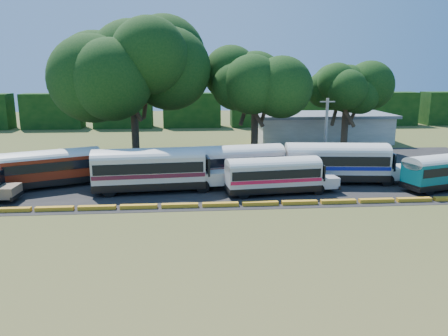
{
  "coord_description": "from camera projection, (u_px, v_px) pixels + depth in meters",
  "views": [
    {
      "loc": [
        -0.83,
        -29.95,
        9.92
      ],
      "look_at": [
        2.19,
        6.0,
        1.81
      ],
      "focal_mm": 35.0,
      "sensor_mm": 36.0,
      "label": 1
    }
  ],
  "objects": [
    {
      "name": "bus_cream_west",
      "position": [
        152.0,
        167.0,
        36.03
      ],
      "size": [
        11.33,
        3.66,
        3.66
      ],
      "rotation": [
        0.0,
        0.0,
        0.08
      ],
      "color": "black",
      "rests_on": "ground"
    },
    {
      "name": "bus_cream_east",
      "position": [
        239.0,
        161.0,
        39.23
      ],
      "size": [
        10.51,
        4.04,
        3.37
      ],
      "rotation": [
        0.0,
        0.0,
        0.15
      ],
      "color": "black",
      "rests_on": "ground"
    },
    {
      "name": "ground",
      "position": [
        201.0,
        211.0,
        31.36
      ],
      "size": [
        160.0,
        160.0,
        0.0
      ],
      "primitive_type": "plane",
      "color": "#39511B",
      "rests_on": "ground"
    },
    {
      "name": "bus_white_blue",
      "position": [
        339.0,
        161.0,
        38.87
      ],
      "size": [
        11.22,
        3.93,
        3.61
      ],
      "rotation": [
        0.0,
        0.0,
        -0.11
      ],
      "color": "black",
      "rests_on": "ground"
    },
    {
      "name": "asphalt_strip",
      "position": [
        207.0,
        173.0,
        43.11
      ],
      "size": [
        64.0,
        24.0,
        0.02
      ],
      "primitive_type": "cube",
      "color": "black",
      "rests_on": "ground"
    },
    {
      "name": "curb",
      "position": [
        200.0,
        205.0,
        32.3
      ],
      "size": [
        53.7,
        0.45,
        0.3
      ],
      "color": "gold",
      "rests_on": "ground"
    },
    {
      "name": "tree_east",
      "position": [
        347.0,
        89.0,
        51.5
      ],
      "size": [
        7.63,
        7.63,
        10.58
      ],
      "color": "#38261C",
      "rests_on": "ground"
    },
    {
      "name": "treeline_backdrop",
      "position": [
        192.0,
        110.0,
        77.37
      ],
      "size": [
        130.0,
        4.0,
        6.0
      ],
      "color": "black",
      "rests_on": "ground"
    },
    {
      "name": "tree_west",
      "position": [
        132.0,
        63.0,
        45.16
      ],
      "size": [
        12.13,
        12.13,
        15.07
      ],
      "color": "#38261C",
      "rests_on": "ground"
    },
    {
      "name": "tree_center",
      "position": [
        255.0,
        82.0,
        47.93
      ],
      "size": [
        8.88,
        8.88,
        11.99
      ],
      "color": "#38261C",
      "rests_on": "ground"
    },
    {
      "name": "terminal_building",
      "position": [
        321.0,
        127.0,
        61.56
      ],
      "size": [
        19.0,
        9.0,
        4.0
      ],
      "color": "silver",
      "rests_on": "ground"
    },
    {
      "name": "bus_white_red",
      "position": [
        275.0,
        173.0,
        35.38
      ],
      "size": [
        9.48,
        3.28,
        3.05
      ],
      "rotation": [
        0.0,
        0.0,
        0.11
      ],
      "color": "black",
      "rests_on": "ground"
    },
    {
      "name": "bus_teal",
      "position": [
        447.0,
        169.0,
        36.83
      ],
      "size": [
        9.47,
        4.84,
        3.03
      ],
      "rotation": [
        0.0,
        0.0,
        0.3
      ],
      "color": "black",
      "rests_on": "ground"
    },
    {
      "name": "utility_pole",
      "position": [
        326.0,
        131.0,
        45.64
      ],
      "size": [
        1.6,
        0.3,
        7.09
      ],
      "color": "gray",
      "rests_on": "ground"
    },
    {
      "name": "bus_red",
      "position": [
        54.0,
        166.0,
        37.64
      ],
      "size": [
        10.03,
        6.14,
        3.25
      ],
      "rotation": [
        0.0,
        0.0,
        0.41
      ],
      "color": "black",
      "rests_on": "ground"
    }
  ]
}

